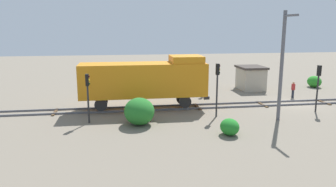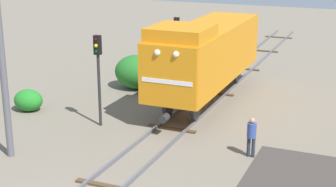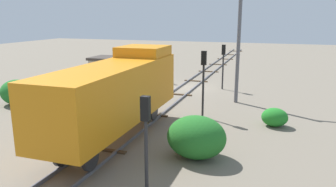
{
  "view_description": "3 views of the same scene",
  "coord_description": "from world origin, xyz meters",
  "px_view_note": "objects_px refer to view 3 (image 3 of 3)",
  "views": [
    {
      "loc": [
        -28.59,
        16.59,
        7.37
      ],
      "look_at": [
        -0.16,
        12.25,
        1.41
      ],
      "focal_mm": 35.0,
      "sensor_mm": 36.0,
      "label": 1
    },
    {
      "loc": [
        8.7,
        -11.52,
        8.69
      ],
      "look_at": [
        -0.42,
        10.01,
        1.59
      ],
      "focal_mm": 55.0,
      "sensor_mm": 36.0,
      "label": 2
    },
    {
      "loc": [
        -7.92,
        29.24,
        6.53
      ],
      "look_at": [
        -1.12,
        9.15,
        1.54
      ],
      "focal_mm": 35.0,
      "sensor_mm": 36.0,
      "label": 3
    }
  ],
  "objects_px": {
    "traffic_signal_far": "(146,127)",
    "worker_by_signal": "(107,92)",
    "locomotive": "(117,90)",
    "traffic_signal_near": "(223,58)",
    "catenary_mast": "(239,44)",
    "worker_near_track": "(168,73)",
    "traffic_signal_mid": "(204,72)",
    "relay_hut": "(110,71)"
  },
  "relations": [
    {
      "from": "locomotive",
      "to": "catenary_mast",
      "type": "distance_m",
      "value": 11.48
    },
    {
      "from": "traffic_signal_mid",
      "to": "traffic_signal_near",
      "type": "bearing_deg",
      "value": -88.73
    },
    {
      "from": "worker_by_signal",
      "to": "traffic_signal_near",
      "type": "bearing_deg",
      "value": 78.19
    },
    {
      "from": "traffic_signal_far",
      "to": "worker_near_track",
      "type": "relative_size",
      "value": 2.24
    },
    {
      "from": "traffic_signal_mid",
      "to": "relay_hut",
      "type": "xyz_separation_m",
      "value": [
        10.9,
        -7.47,
        -1.66
      ]
    },
    {
      "from": "locomotive",
      "to": "traffic_signal_near",
      "type": "distance_m",
      "value": 14.92
    },
    {
      "from": "locomotive",
      "to": "worker_by_signal",
      "type": "height_order",
      "value": "locomotive"
    },
    {
      "from": "locomotive",
      "to": "traffic_signal_near",
      "type": "relative_size",
      "value": 2.84
    },
    {
      "from": "traffic_signal_far",
      "to": "worker_by_signal",
      "type": "height_order",
      "value": "traffic_signal_far"
    },
    {
      "from": "worker_by_signal",
      "to": "traffic_signal_mid",
      "type": "bearing_deg",
      "value": 24.09
    },
    {
      "from": "worker_by_signal",
      "to": "catenary_mast",
      "type": "height_order",
      "value": "catenary_mast"
    },
    {
      "from": "worker_by_signal",
      "to": "catenary_mast",
      "type": "bearing_deg",
      "value": 52.51
    },
    {
      "from": "locomotive",
      "to": "worker_by_signal",
      "type": "bearing_deg",
      "value": -56.52
    },
    {
      "from": "catenary_mast",
      "to": "relay_hut",
      "type": "xyz_separation_m",
      "value": [
        12.56,
        -2.86,
        -3.11
      ]
    },
    {
      "from": "relay_hut",
      "to": "catenary_mast",
      "type": "bearing_deg",
      "value": 167.16
    },
    {
      "from": "traffic_signal_far",
      "to": "catenary_mast",
      "type": "bearing_deg",
      "value": -95.61
    },
    {
      "from": "traffic_signal_mid",
      "to": "worker_by_signal",
      "type": "distance_m",
      "value": 7.91
    },
    {
      "from": "worker_near_track",
      "to": "relay_hut",
      "type": "relative_size",
      "value": 0.49
    },
    {
      "from": "locomotive",
      "to": "worker_near_track",
      "type": "distance_m",
      "value": 15.83
    },
    {
      "from": "traffic_signal_near",
      "to": "worker_by_signal",
      "type": "bearing_deg",
      "value": 48.02
    },
    {
      "from": "traffic_signal_near",
      "to": "locomotive",
      "type": "bearing_deg",
      "value": 77.62
    },
    {
      "from": "traffic_signal_far",
      "to": "relay_hut",
      "type": "xyz_separation_m",
      "value": [
        11.1,
        -17.72,
        -1.27
      ]
    },
    {
      "from": "locomotive",
      "to": "traffic_signal_mid",
      "type": "bearing_deg",
      "value": -121.53
    },
    {
      "from": "traffic_signal_far",
      "to": "worker_by_signal",
      "type": "bearing_deg",
      "value": -54.79
    },
    {
      "from": "traffic_signal_near",
      "to": "traffic_signal_far",
      "type": "xyz_separation_m",
      "value": [
        -0.4,
        19.28,
        -0.18
      ]
    },
    {
      "from": "locomotive",
      "to": "worker_near_track",
      "type": "bearing_deg",
      "value": -81.22
    },
    {
      "from": "catenary_mast",
      "to": "traffic_signal_far",
      "type": "bearing_deg",
      "value": 84.39
    },
    {
      "from": "traffic_signal_near",
      "to": "traffic_signal_far",
      "type": "distance_m",
      "value": 19.28
    },
    {
      "from": "catenary_mast",
      "to": "worker_near_track",
      "type": "bearing_deg",
      "value": -35.84
    },
    {
      "from": "worker_by_signal",
      "to": "catenary_mast",
      "type": "relative_size",
      "value": 0.2
    },
    {
      "from": "worker_near_track",
      "to": "catenary_mast",
      "type": "relative_size",
      "value": 0.2
    },
    {
      "from": "traffic_signal_near",
      "to": "relay_hut",
      "type": "relative_size",
      "value": 1.17
    },
    {
      "from": "worker_by_signal",
      "to": "catenary_mast",
      "type": "xyz_separation_m",
      "value": [
        -9.26,
        -3.8,
        3.51
      ]
    },
    {
      "from": "relay_hut",
      "to": "worker_by_signal",
      "type": "bearing_deg",
      "value": 116.34
    },
    {
      "from": "traffic_signal_near",
      "to": "relay_hut",
      "type": "bearing_deg",
      "value": 8.29
    },
    {
      "from": "catenary_mast",
      "to": "worker_by_signal",
      "type": "bearing_deg",
      "value": 22.33
    },
    {
      "from": "locomotive",
      "to": "worker_by_signal",
      "type": "xyz_separation_m",
      "value": [
        4.2,
        -6.35,
        -1.78
      ]
    },
    {
      "from": "traffic_signal_far",
      "to": "worker_by_signal",
      "type": "relative_size",
      "value": 2.24
    },
    {
      "from": "traffic_signal_near",
      "to": "worker_near_track",
      "type": "xyz_separation_m",
      "value": [
        5.6,
        -0.97,
        -1.85
      ]
    },
    {
      "from": "traffic_signal_near",
      "to": "worker_by_signal",
      "type": "xyz_separation_m",
      "value": [
        7.4,
        8.22,
        -1.85
      ]
    },
    {
      "from": "traffic_signal_near",
      "to": "catenary_mast",
      "type": "height_order",
      "value": "catenary_mast"
    },
    {
      "from": "traffic_signal_mid",
      "to": "locomotive",
      "type": "bearing_deg",
      "value": 58.47
    }
  ]
}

